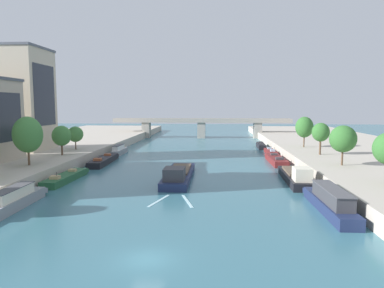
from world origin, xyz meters
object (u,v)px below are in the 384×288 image
Objects in this scene: moored_boat_left_upstream at (66,177)px; moored_boat_right_far at (261,146)px; bridge_far at (201,125)px; barge_midriver at (179,174)px; tree_right_midway at (304,127)px; tree_right_second at (343,139)px; tree_left_nearest at (75,134)px; moored_boat_left_downstream at (104,160)px; tree_left_second at (28,135)px; moored_boat_left_second at (16,199)px; moored_boat_left_far at (119,150)px; tree_right_end_of_row at (321,132)px; moored_boat_right_upstream at (296,176)px; moored_boat_right_second at (271,152)px; moored_boat_right_near at (330,201)px; moored_boat_right_downstream at (276,160)px; tree_left_third at (62,136)px.

moored_boat_right_far is (36.54, 45.92, 0.11)m from moored_boat_left_upstream.
moored_boat_left_upstream is 78.00m from bridge_far.
tree_right_midway is at bearing 46.24° from barge_midriver.
tree_left_nearest is at bearing 161.13° from tree_right_second.
moored_boat_left_upstream is at bearing -103.78° from bridge_far.
moored_boat_left_downstream is 18.78m from tree_left_second.
moored_boat_left_second reaches higher than moored_boat_left_far.
tree_right_end_of_row reaches higher than moored_boat_left_far.
tree_right_end_of_row is at bearing -0.02° from moored_boat_left_downstream.
moored_boat_right_second is at bearing 88.42° from moored_boat_right_upstream.
moored_boat_right_near reaches higher than moored_boat_left_far.
moored_boat_right_downstream is 0.21× the size of bridge_far.
tree_right_second reaches higher than moored_boat_right_far.
bridge_far is (25.22, 74.43, -2.66)m from tree_left_second.
moored_boat_right_far is 54.28m from tree_left_third.
barge_midriver is at bearing -135.61° from moored_boat_right_downstream.
tree_left_second is (-7.09, 16.29, 6.21)m from moored_boat_left_second.
moored_boat_right_far is 42.60m from tree_right_second.
moored_boat_left_upstream is at bearing 159.04° from moored_boat_right_near.
moored_boat_right_upstream is at bearing -15.05° from tree_left_third.
moored_boat_right_upstream is 48.57m from tree_left_nearest.
moored_boat_right_far reaches higher than moored_boat_left_downstream.
tree_left_nearest is (-25.11, 20.15, 4.72)m from barge_midriver.
moored_boat_left_far is 57.49m from moored_boat_right_near.
tree_right_second is (51.16, 3.28, -0.68)m from tree_left_second.
moored_boat_left_upstream is 0.96× the size of moored_boat_right_downstream.
moored_boat_left_far is 0.96× the size of moored_boat_right_far.
moored_boat_right_near is 51.23m from tree_left_third.
moored_boat_left_far is at bearing -156.58° from moored_boat_right_far.
moored_boat_left_far is 1.56× the size of tree_right_second.
tree_right_midway is at bearing -63.96° from moored_boat_right_far.
barge_midriver reaches higher than moored_boat_left_second.
tree_right_second is at bearing -9.52° from tree_left_third.
tree_right_midway reaches higher than tree_right_second.
moored_boat_left_second is at bearing -76.55° from tree_left_third.
barge_midriver reaches higher than moored_boat_right_near.
moored_boat_right_upstream is 44.41m from moored_boat_right_far.
moored_boat_right_upstream is at bearing -1.57° from barge_midriver.
moored_boat_right_far is at bearing 100.88° from tree_right_second.
tree_right_end_of_row is (8.04, -3.10, 6.05)m from moored_boat_right_downstream.
tree_left_nearest reaches higher than moored_boat_right_upstream.
tree_left_second is (-44.03, -32.09, 6.71)m from moored_boat_right_second.
moored_boat_right_near is at bearing -90.58° from moored_boat_right_second.
moored_boat_right_second is (37.04, 3.07, -0.43)m from moored_boat_left_far.
moored_boat_right_upstream is at bearing -117.30° from tree_right_end_of_row.
moored_boat_right_far is at bearing -58.83° from bridge_far.
moored_boat_left_downstream is 1.50× the size of moored_boat_right_second.
moored_boat_right_second is at bearing 24.94° from tree_left_third.
tree_left_nearest reaches higher than moored_boat_left_far.
barge_midriver is 3.80× the size of tree_left_nearest.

